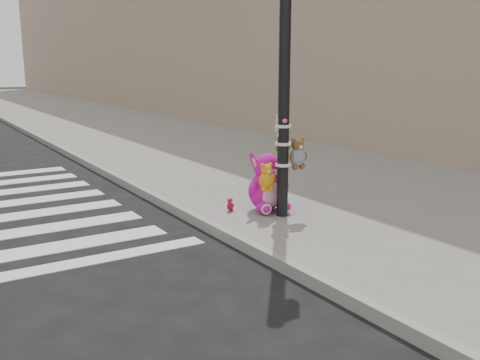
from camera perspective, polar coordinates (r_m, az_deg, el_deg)
ground at (r=5.13m, az=-7.46°, el=-14.19°), size 120.00×120.00×0.00m
sidewalk_near at (r=15.94m, az=-6.11°, el=4.09°), size 7.00×80.00×0.14m
curb_edge at (r=14.78m, az=-18.24°, el=2.93°), size 0.12×80.00×0.15m
bld_near at (r=27.33m, az=-5.10°, el=17.77°), size 5.00×60.00×10.00m
signal_pole at (r=7.54m, az=4.75°, el=7.80°), size 0.72×0.50×4.00m
pink_bunny at (r=7.98m, az=2.94°, el=-0.63°), size 0.66×0.74×0.91m
red_teddy at (r=7.96m, az=-1.06°, el=-2.66°), size 0.15×0.12×0.20m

